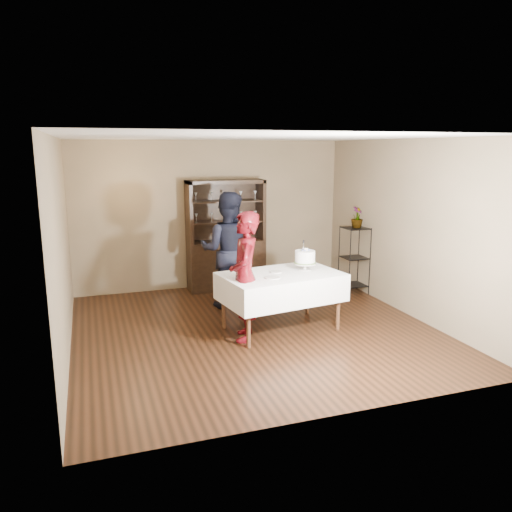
% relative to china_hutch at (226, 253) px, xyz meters
% --- Properties ---
extents(floor, '(5.00, 5.00, 0.00)m').
position_rel_china_hutch_xyz_m(floor, '(-0.20, -2.25, -0.66)').
color(floor, black).
rests_on(floor, ground).
extents(ceiling, '(5.00, 5.00, 0.00)m').
position_rel_china_hutch_xyz_m(ceiling, '(-0.20, -2.25, 2.04)').
color(ceiling, silver).
rests_on(ceiling, back_wall).
extents(back_wall, '(5.00, 0.02, 2.70)m').
position_rel_china_hutch_xyz_m(back_wall, '(-0.20, 0.25, 0.69)').
color(back_wall, brown).
rests_on(back_wall, floor).
extents(wall_left, '(0.02, 5.00, 2.70)m').
position_rel_china_hutch_xyz_m(wall_left, '(-2.70, -2.25, 0.69)').
color(wall_left, brown).
rests_on(wall_left, floor).
extents(wall_right, '(0.02, 5.00, 2.70)m').
position_rel_china_hutch_xyz_m(wall_right, '(2.30, -2.25, 0.69)').
color(wall_right, brown).
rests_on(wall_right, floor).
extents(china_hutch, '(1.40, 0.48, 2.00)m').
position_rel_china_hutch_xyz_m(china_hutch, '(0.00, 0.00, 0.00)').
color(china_hutch, black).
rests_on(china_hutch, floor).
extents(plant_etagere, '(0.42, 0.42, 1.20)m').
position_rel_china_hutch_xyz_m(plant_etagere, '(2.08, -1.05, -0.01)').
color(plant_etagere, black).
rests_on(plant_etagere, floor).
extents(cake_table, '(1.79, 1.26, 0.83)m').
position_rel_china_hutch_xyz_m(cake_table, '(0.16, -2.36, -0.03)').
color(cake_table, silver).
rests_on(cake_table, floor).
extents(woman, '(0.59, 0.73, 1.75)m').
position_rel_china_hutch_xyz_m(woman, '(-0.43, -2.54, 0.21)').
color(woman, '#37050A').
rests_on(woman, floor).
extents(man, '(1.13, 1.03, 1.89)m').
position_rel_china_hutch_xyz_m(man, '(-0.26, -1.08, 0.28)').
color(man, black).
rests_on(man, floor).
extents(cake, '(0.32, 0.32, 0.45)m').
position_rel_china_hutch_xyz_m(cake, '(0.56, -2.27, 0.34)').
color(cake, silver).
rests_on(cake, cake_table).
extents(plate_near, '(0.22, 0.22, 0.01)m').
position_rel_china_hutch_xyz_m(plate_near, '(-0.05, -2.56, 0.17)').
color(plate_near, silver).
rests_on(plate_near, cake_table).
extents(plate_far, '(0.17, 0.17, 0.01)m').
position_rel_china_hutch_xyz_m(plate_far, '(0.11, -2.28, 0.17)').
color(plate_far, silver).
rests_on(plate_far, cake_table).
extents(potted_plant, '(0.29, 0.29, 0.37)m').
position_rel_china_hutch_xyz_m(potted_plant, '(2.09, -1.07, 0.71)').
color(potted_plant, '#547437').
rests_on(potted_plant, plant_etagere).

